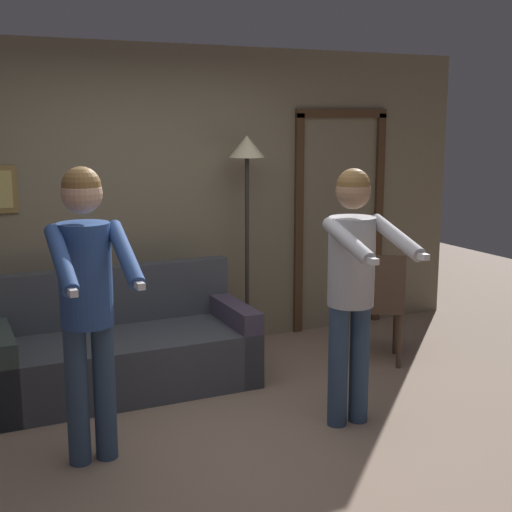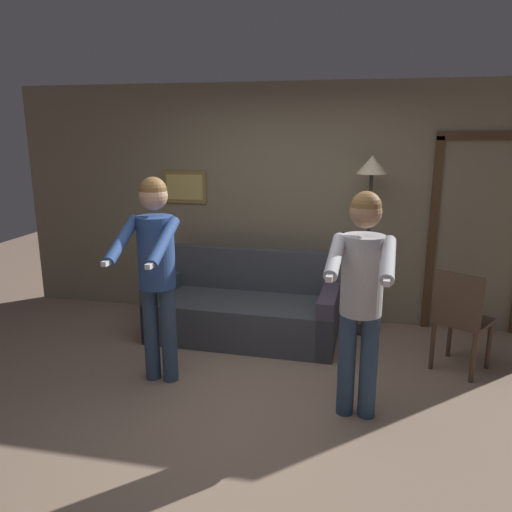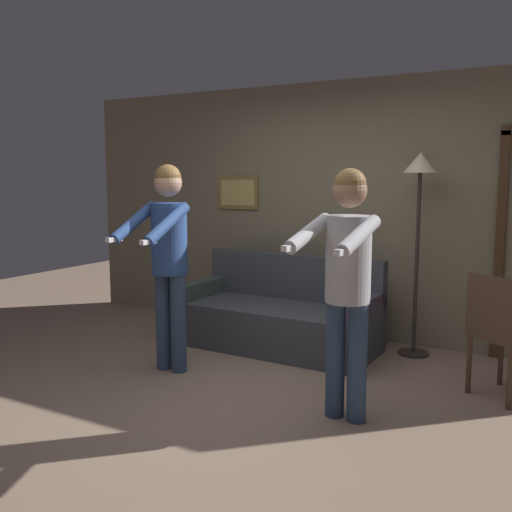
{
  "view_description": "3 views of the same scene",
  "coord_description": "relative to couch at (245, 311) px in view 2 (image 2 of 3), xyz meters",
  "views": [
    {
      "loc": [
        -1.75,
        -3.66,
        2.01
      ],
      "look_at": [
        0.09,
        0.06,
        1.2
      ],
      "focal_mm": 50.0,
      "sensor_mm": 36.0,
      "label": 1
    },
    {
      "loc": [
        0.73,
        -3.4,
        2.09
      ],
      "look_at": [
        0.0,
        0.09,
        1.2
      ],
      "focal_mm": 35.0,
      "sensor_mm": 36.0,
      "label": 2
    },
    {
      "loc": [
        2.04,
        -3.47,
        1.63
      ],
      "look_at": [
        0.09,
        0.05,
        1.08
      ],
      "focal_mm": 40.0,
      "sensor_mm": 36.0,
      "label": 3
    }
  ],
  "objects": [
    {
      "name": "ground_plane",
      "position": [
        0.38,
        -1.36,
        -0.28
      ],
      "size": [
        12.0,
        12.0,
        0.0
      ],
      "primitive_type": "plane",
      "color": "gray"
    },
    {
      "name": "back_wall_assembly",
      "position": [
        0.4,
        0.7,
        1.02
      ],
      "size": [
        6.4,
        0.1,
        2.6
      ],
      "color": "gray",
      "rests_on": "ground_plane"
    },
    {
      "name": "couch",
      "position": [
        0.0,
        0.0,
        0.0
      ],
      "size": [
        1.92,
        0.9,
        0.87
      ],
      "color": "#42464C",
      "rests_on": "ground_plane"
    },
    {
      "name": "torchiere_lamp",
      "position": [
        1.21,
        0.38,
        1.23
      ],
      "size": [
        0.3,
        0.3,
        1.86
      ],
      "color": "#332D28",
      "rests_on": "ground_plane"
    },
    {
      "name": "person_standing_left",
      "position": [
        -0.49,
        -1.08,
        0.78
      ],
      "size": [
        0.44,
        0.69,
        1.74
      ],
      "color": "#354B67",
      "rests_on": "ground_plane"
    },
    {
      "name": "person_standing_right",
      "position": [
        1.16,
        -1.31,
        0.75
      ],
      "size": [
        0.46,
        0.72,
        1.69
      ],
      "color": "#314765",
      "rests_on": "ground_plane"
    },
    {
      "name": "dining_chair_distant",
      "position": [
        2.02,
        -0.4,
        0.25
      ],
      "size": [
        0.58,
        0.58,
        0.93
      ],
      "color": "#4C3828",
      "rests_on": "ground_plane"
    }
  ]
}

